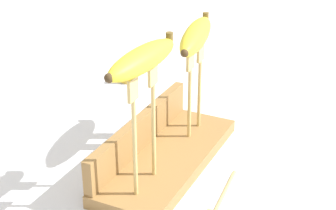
{
  "coord_description": "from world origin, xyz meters",
  "views": [
    {
      "loc": [
        -0.76,
        -0.37,
        0.53
      ],
      "look_at": [
        0.0,
        0.0,
        0.12
      ],
      "focal_mm": 57.35,
      "sensor_mm": 36.0,
      "label": 1
    }
  ],
  "objects_px": {
    "fork_stand_left": "(144,120)",
    "fork_fallen_near": "(219,203)",
    "banana_raised_left": "(143,59)",
    "banana_raised_right": "(196,36)",
    "banana_chunk_near": "(127,73)",
    "fork_stand_right": "(195,82)"
  },
  "relations": [
    {
      "from": "banana_raised_right",
      "to": "fork_fallen_near",
      "type": "relative_size",
      "value": 1.23
    },
    {
      "from": "banana_raised_right",
      "to": "fork_fallen_near",
      "type": "xyz_separation_m",
      "value": [
        -0.17,
        -0.12,
        -0.22
      ]
    },
    {
      "from": "banana_raised_left",
      "to": "banana_chunk_near",
      "type": "xyz_separation_m",
      "value": [
        0.41,
        0.27,
        -0.22
      ]
    },
    {
      "from": "banana_raised_right",
      "to": "fork_stand_left",
      "type": "bearing_deg",
      "value": 180.0
    },
    {
      "from": "fork_stand_left",
      "to": "fork_fallen_near",
      "type": "height_order",
      "value": "fork_stand_left"
    },
    {
      "from": "fork_stand_left",
      "to": "banana_raised_right",
      "type": "distance_m",
      "value": 0.22
    },
    {
      "from": "fork_stand_right",
      "to": "banana_raised_left",
      "type": "xyz_separation_m",
      "value": [
        -0.2,
        0.0,
        0.12
      ]
    },
    {
      "from": "banana_chunk_near",
      "to": "banana_raised_left",
      "type": "bearing_deg",
      "value": -146.75
    },
    {
      "from": "fork_stand_left",
      "to": "fork_fallen_near",
      "type": "relative_size",
      "value": 1.26
    },
    {
      "from": "banana_raised_left",
      "to": "banana_raised_right",
      "type": "height_order",
      "value": "banana_raised_left"
    },
    {
      "from": "banana_raised_left",
      "to": "fork_fallen_near",
      "type": "relative_size",
      "value": 1.11
    },
    {
      "from": "fork_fallen_near",
      "to": "banana_raised_left",
      "type": "bearing_deg",
      "value": 103.75
    },
    {
      "from": "banana_raised_right",
      "to": "fork_fallen_near",
      "type": "bearing_deg",
      "value": -145.4
    },
    {
      "from": "fork_stand_right",
      "to": "fork_stand_left",
      "type": "bearing_deg",
      "value": -180.0
    },
    {
      "from": "fork_stand_right",
      "to": "banana_raised_right",
      "type": "height_order",
      "value": "banana_raised_right"
    },
    {
      "from": "fork_stand_right",
      "to": "banana_raised_left",
      "type": "relative_size",
      "value": 0.97
    },
    {
      "from": "banana_raised_left",
      "to": "fork_fallen_near",
      "type": "xyz_separation_m",
      "value": [
        0.03,
        -0.12,
        -0.24
      ]
    },
    {
      "from": "fork_stand_left",
      "to": "banana_raised_left",
      "type": "bearing_deg",
      "value": 176.53
    },
    {
      "from": "fork_stand_left",
      "to": "banana_chunk_near",
      "type": "bearing_deg",
      "value": 33.25
    },
    {
      "from": "fork_stand_left",
      "to": "banana_chunk_near",
      "type": "xyz_separation_m",
      "value": [
        0.41,
        0.27,
        -0.12
      ]
    },
    {
      "from": "banana_raised_right",
      "to": "banana_chunk_near",
      "type": "height_order",
      "value": "banana_raised_right"
    },
    {
      "from": "banana_raised_left",
      "to": "banana_raised_right",
      "type": "distance_m",
      "value": 0.21
    }
  ]
}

